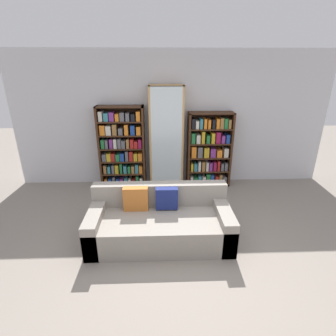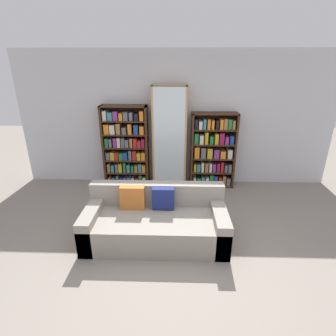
{
  "view_description": "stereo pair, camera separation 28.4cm",
  "coord_description": "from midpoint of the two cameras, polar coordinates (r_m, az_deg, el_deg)",
  "views": [
    {
      "loc": [
        -0.27,
        -2.71,
        2.41
      ],
      "look_at": [
        -0.12,
        1.44,
        0.76
      ],
      "focal_mm": 28.0,
      "sensor_mm": 36.0,
      "label": 1
    },
    {
      "loc": [
        0.01,
        -2.71,
        2.41
      ],
      "look_at": [
        -0.12,
        1.44,
        0.76
      ],
      "focal_mm": 28.0,
      "sensor_mm": 36.0,
      "label": 2
    }
  ],
  "objects": [
    {
      "name": "wine_bottle",
      "position": [
        4.69,
        5.95,
        -7.39
      ],
      "size": [
        0.08,
        0.08,
        0.35
      ],
      "color": "black",
      "rests_on": "ground"
    },
    {
      "name": "display_cabinet",
      "position": [
        5.3,
        1.87,
        6.5
      ],
      "size": [
        0.67,
        0.36,
        2.06
      ],
      "color": "tan",
      "rests_on": "ground"
    },
    {
      "name": "bookshelf_right",
      "position": [
        5.47,
        11.16,
        3.47
      ],
      "size": [
        0.9,
        0.32,
        1.54
      ],
      "color": "#3D2314",
      "rests_on": "ground"
    },
    {
      "name": "ground_plane",
      "position": [
        3.63,
        3.64,
        -20.01
      ],
      "size": [
        16.0,
        16.0,
        0.0
      ],
      "primitive_type": "plane",
      "color": "gray"
    },
    {
      "name": "couch",
      "position": [
        3.9,
        -0.57,
        -11.67
      ],
      "size": [
        2.01,
        0.92,
        0.76
      ],
      "color": "gray",
      "rests_on": "ground"
    },
    {
      "name": "wall_back",
      "position": [
        5.44,
        3.19,
        10.37
      ],
      "size": [
        6.4,
        0.06,
        2.7
      ],
      "color": "silver",
      "rests_on": "ground"
    },
    {
      "name": "bookshelf_left",
      "position": [
        5.44,
        -7.69,
        4.43
      ],
      "size": [
        0.92,
        0.32,
        1.67
      ],
      "color": "#3D2314",
      "rests_on": "ground"
    }
  ]
}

